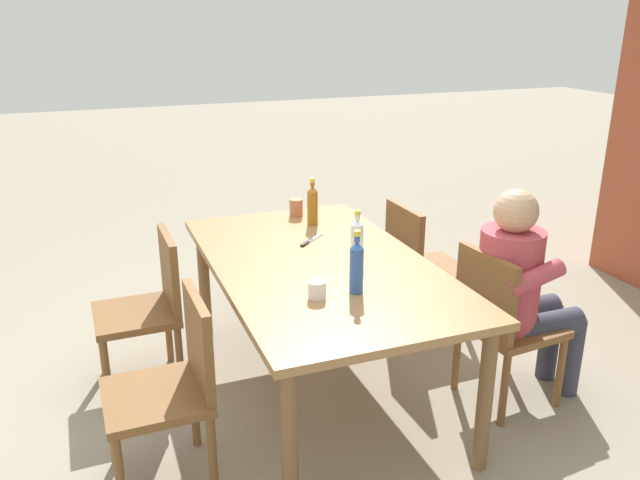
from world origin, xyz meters
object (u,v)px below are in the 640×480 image
Objects in this scene: person_in_white_shirt at (520,286)px; backpack_by_near_side at (272,253)px; chair_near_right at (174,381)px; cup_terracotta at (296,208)px; chair_near_left at (150,303)px; cup_white at (317,290)px; chair_far_right at (501,319)px; chair_far_left at (419,263)px; bottle_amber at (313,205)px; backpack_by_far_side at (306,261)px; table_knife at (310,241)px; bottle_clear at (357,239)px; bottle_blue at (357,266)px; dining_table at (320,276)px.

backpack_by_near_side is at bearing -159.60° from person_in_white_shirt.
chair_near_right is 1.60m from cup_terracotta.
cup_terracotta is (-0.37, 0.98, 0.33)m from chair_near_left.
cup_white is 1.24m from cup_terracotta.
chair_far_left is (-0.85, -0.00, 0.00)m from chair_far_right.
bottle_amber is 1.19m from backpack_by_near_side.
backpack_by_far_side is at bearing 127.63° from chair_near_left.
chair_far_right is at bearing 32.74° from bottle_amber.
chair_far_left and chair_near_right have the same top height.
cup_white is 0.43× the size of table_knife.
bottle_clear is (0.48, 1.02, 0.40)m from chair_near_left.
table_knife reaches higher than backpack_by_near_side.
bottle_blue is at bearing -5.81° from cup_terracotta.
chair_far_left is at bearing 23.72° from backpack_by_far_side.
chair_far_left is 2.08× the size of backpack_by_far_side.
cup_white is 0.20× the size of backpack_by_far_side.
chair_far_left is 0.74× the size of person_in_white_shirt.
backpack_by_far_side is (-1.82, -0.42, -0.29)m from chair_far_right.
bottle_blue reaches higher than chair_far_left.
dining_table is 6.87× the size of bottle_clear.
table_knife is (-0.73, 0.04, -0.13)m from bottle_blue.
bottle_clear is at bearing 18.89° from table_knife.
bottle_blue is (0.42, 0.02, 0.21)m from dining_table.
chair_far_right is 0.85m from chair_far_left.
chair_far_right is 1.28m from bottle_amber.
backpack_by_far_side is at bearing 167.69° from bottle_blue.
table_knife is (-0.74, -0.89, 0.12)m from person_in_white_shirt.
backpack_by_far_side is (-1.08, 0.35, -0.57)m from table_knife.
table_knife is at bearing -81.89° from chair_far_left.
backpack_by_far_side is at bearing -166.86° from chair_far_right.
bottle_blue is (0.84, 0.85, 0.41)m from chair_near_left.
chair_near_right is at bearing -90.32° from chair_far_right.
bottle_amber is at bearing -142.95° from person_in_white_shirt.
bottle_blue is 0.74m from table_knife.
person_in_white_shirt is at bearing 94.05° from chair_far_right.
bottle_amber is (-0.65, -0.01, 0.01)m from bottle_clear.
chair_far_left is 7.85× the size of cup_terracotta.
chair_near_left is at bearing -116.94° from dining_table.
chair_near_left is at bearing -69.36° from cup_terracotta.
chair_near_left is 0.95m from table_knife.
person_in_white_shirt is at bearing 64.07° from bottle_clear.
bottle_clear reaches higher than chair_near_left.
cup_terracotta is at bearing 170.27° from table_knife.
table_knife is (-0.72, 0.23, -0.04)m from cup_white.
bottle_amber is (-1.02, -0.66, 0.40)m from chair_far_right.
bottle_blue is at bearing -8.99° from bottle_amber.
chair_far_right is 1.06m from cup_white.
cup_white is (0.84, 0.67, 0.32)m from chair_near_left.
cup_white is 0.17× the size of backpack_by_near_side.
dining_table is 0.96m from chair_near_right.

